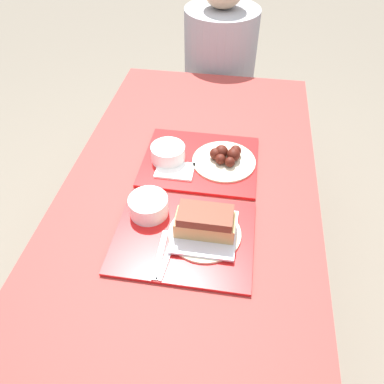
{
  "coord_description": "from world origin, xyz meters",
  "views": [
    {
      "loc": [
        0.15,
        -0.86,
        1.62
      ],
      "look_at": [
        0.02,
        -0.02,
        0.78
      ],
      "focal_mm": 35.0,
      "sensor_mm": 36.0,
      "label": 1
    }
  ],
  "objects_px": {
    "brisket_sandwich_plate": "(205,226)",
    "bowl_coleslaw_near": "(148,205)",
    "tray_far": "(200,161)",
    "wings_plate_far": "(225,158)",
    "tray_near": "(184,237)",
    "person_seated_across": "(221,51)",
    "bowl_coleslaw_far": "(168,153)"
  },
  "relations": [
    {
      "from": "tray_far",
      "to": "bowl_coleslaw_near",
      "type": "distance_m",
      "value": 0.31
    },
    {
      "from": "tray_near",
      "to": "tray_far",
      "type": "xyz_separation_m",
      "value": [
        -0.0,
        0.35,
        0.0
      ]
    },
    {
      "from": "tray_near",
      "to": "person_seated_across",
      "type": "distance_m",
      "value": 1.25
    },
    {
      "from": "tray_far",
      "to": "bowl_coleslaw_far",
      "type": "bearing_deg",
      "value": -171.52
    },
    {
      "from": "tray_far",
      "to": "brisket_sandwich_plate",
      "type": "bearing_deg",
      "value": -79.77
    },
    {
      "from": "tray_far",
      "to": "brisket_sandwich_plate",
      "type": "relative_size",
      "value": 1.9
    },
    {
      "from": "tray_far",
      "to": "wings_plate_far",
      "type": "relative_size",
      "value": 1.81
    },
    {
      "from": "tray_far",
      "to": "brisket_sandwich_plate",
      "type": "height_order",
      "value": "brisket_sandwich_plate"
    },
    {
      "from": "wings_plate_far",
      "to": "person_seated_across",
      "type": "xyz_separation_m",
      "value": [
        -0.11,
        0.89,
        -0.01
      ]
    },
    {
      "from": "bowl_coleslaw_near",
      "to": "wings_plate_far",
      "type": "relative_size",
      "value": 0.54
    },
    {
      "from": "wings_plate_far",
      "to": "person_seated_across",
      "type": "height_order",
      "value": "person_seated_across"
    },
    {
      "from": "bowl_coleslaw_far",
      "to": "person_seated_across",
      "type": "bearing_deg",
      "value": 83.95
    },
    {
      "from": "tray_near",
      "to": "wings_plate_far",
      "type": "distance_m",
      "value": 0.37
    },
    {
      "from": "tray_far",
      "to": "wings_plate_far",
      "type": "height_order",
      "value": "wings_plate_far"
    },
    {
      "from": "tray_near",
      "to": "wings_plate_far",
      "type": "xyz_separation_m",
      "value": [
        0.09,
        0.36,
        0.02
      ]
    },
    {
      "from": "bowl_coleslaw_far",
      "to": "wings_plate_far",
      "type": "distance_m",
      "value": 0.2
    },
    {
      "from": "brisket_sandwich_plate",
      "to": "bowl_coleslaw_far",
      "type": "distance_m",
      "value": 0.37
    },
    {
      "from": "tray_far",
      "to": "bowl_coleslaw_far",
      "type": "xyz_separation_m",
      "value": [
        -0.11,
        -0.02,
        0.04
      ]
    },
    {
      "from": "tray_far",
      "to": "brisket_sandwich_plate",
      "type": "xyz_separation_m",
      "value": [
        0.06,
        -0.34,
        0.04
      ]
    },
    {
      "from": "bowl_coleslaw_far",
      "to": "person_seated_across",
      "type": "relative_size",
      "value": 0.17
    },
    {
      "from": "tray_far",
      "to": "person_seated_across",
      "type": "relative_size",
      "value": 0.57
    },
    {
      "from": "brisket_sandwich_plate",
      "to": "wings_plate_far",
      "type": "relative_size",
      "value": 0.95
    },
    {
      "from": "person_seated_across",
      "to": "bowl_coleslaw_near",
      "type": "bearing_deg",
      "value": -95.09
    },
    {
      "from": "brisket_sandwich_plate",
      "to": "bowl_coleslaw_near",
      "type": "bearing_deg",
      "value": 161.92
    },
    {
      "from": "bowl_coleslaw_near",
      "to": "wings_plate_far",
      "type": "xyz_separation_m",
      "value": [
        0.21,
        0.28,
        -0.02
      ]
    },
    {
      "from": "tray_near",
      "to": "brisket_sandwich_plate",
      "type": "relative_size",
      "value": 1.9
    },
    {
      "from": "wings_plate_far",
      "to": "person_seated_across",
      "type": "bearing_deg",
      "value": 96.77
    },
    {
      "from": "brisket_sandwich_plate",
      "to": "bowl_coleslaw_far",
      "type": "xyz_separation_m",
      "value": [
        -0.18,
        0.32,
        -0.01
      ]
    },
    {
      "from": "tray_far",
      "to": "bowl_coleslaw_near",
      "type": "relative_size",
      "value": 3.37
    },
    {
      "from": "tray_far",
      "to": "bowl_coleslaw_near",
      "type": "xyz_separation_m",
      "value": [
        -0.12,
        -0.28,
        0.04
      ]
    },
    {
      "from": "bowl_coleslaw_far",
      "to": "tray_near",
      "type": "bearing_deg",
      "value": -71.06
    },
    {
      "from": "wings_plate_far",
      "to": "bowl_coleslaw_near",
      "type": "bearing_deg",
      "value": -126.55
    }
  ]
}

